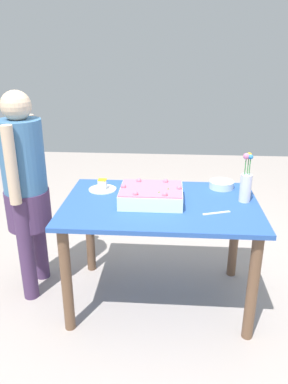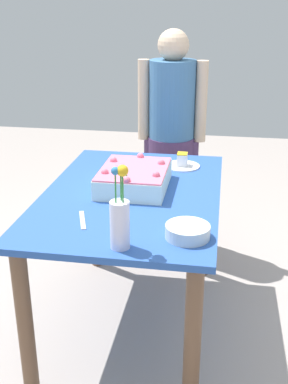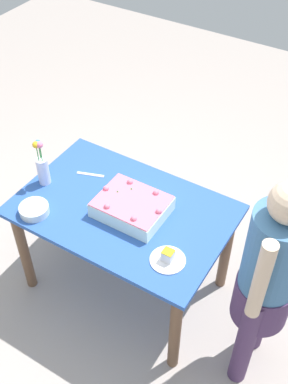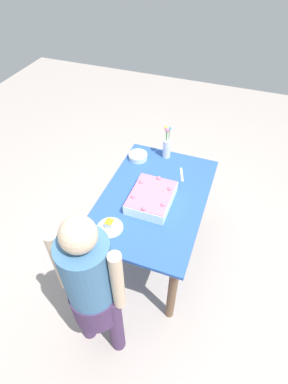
{
  "view_description": "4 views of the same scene",
  "coord_description": "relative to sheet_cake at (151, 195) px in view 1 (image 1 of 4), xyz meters",
  "views": [
    {
      "loc": [
        -0.05,
        2.31,
        1.75
      ],
      "look_at": [
        0.11,
        0.03,
        0.85
      ],
      "focal_mm": 35.0,
      "sensor_mm": 36.0,
      "label": 1
    },
    {
      "loc": [
        -2.16,
        -0.42,
        1.66
      ],
      "look_at": [
        -0.04,
        -0.07,
        0.8
      ],
      "focal_mm": 45.0,
      "sensor_mm": 36.0,
      "label": 2
    },
    {
      "loc": [
        1.18,
        -1.69,
        2.88
      ],
      "look_at": [
        0.11,
        0.07,
        0.91
      ],
      "focal_mm": 45.0,
      "sensor_mm": 36.0,
      "label": 3
    },
    {
      "loc": [
        1.69,
        0.53,
        2.58
      ],
      "look_at": [
        0.06,
        -0.07,
        0.87
      ],
      "focal_mm": 28.0,
      "sensor_mm": 36.0,
      "label": 4
    }
  ],
  "objects": [
    {
      "name": "person_standing",
      "position": [
        0.89,
        -0.09,
        0.03
      ],
      "size": [
        0.31,
        0.45,
        1.49
      ],
      "rotation": [
        0.0,
        0.0,
        3.14
      ],
      "color": "#493057",
      "rests_on": "ground_plane"
    },
    {
      "name": "cake_knife",
      "position": [
        -0.42,
        0.15,
        -0.05
      ],
      "size": [
        0.18,
        0.08,
        0.0
      ],
      "primitive_type": "cube",
      "rotation": [
        0.0,
        0.0,
        0.33
      ],
      "color": "silver",
      "rests_on": "dining_table"
    },
    {
      "name": "flower_vase",
      "position": [
        -0.63,
        -0.06,
        0.08
      ],
      "size": [
        0.08,
        0.08,
        0.33
      ],
      "color": "white",
      "rests_on": "dining_table"
    },
    {
      "name": "serving_plate_with_slice",
      "position": [
        0.37,
        -0.21,
        -0.03
      ],
      "size": [
        0.2,
        0.2,
        0.08
      ],
      "color": "white",
      "rests_on": "dining_table"
    },
    {
      "name": "dining_table",
      "position": [
        -0.06,
        -0.0,
        -0.18
      ],
      "size": [
        1.31,
        0.86,
        0.77
      ],
      "color": "#2B54A5",
      "rests_on": "ground_plane"
    },
    {
      "name": "fruit_bowl",
      "position": [
        -0.5,
        -0.31,
        -0.03
      ],
      "size": [
        0.18,
        0.18,
        0.05
      ],
      "primitive_type": "cylinder",
      "color": "silver",
      "rests_on": "dining_table"
    },
    {
      "name": "ground_plane",
      "position": [
        -0.06,
        -0.0,
        -0.83
      ],
      "size": [
        8.0,
        8.0,
        0.0
      ],
      "primitive_type": "plane",
      "color": "#A79B94"
    },
    {
      "name": "sheet_cake",
      "position": [
        0.0,
        0.0,
        0.0
      ],
      "size": [
        0.41,
        0.33,
        0.13
      ],
      "color": "white",
      "rests_on": "dining_table"
    }
  ]
}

